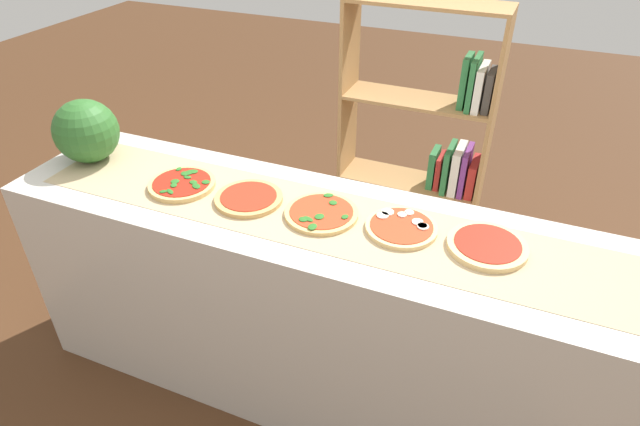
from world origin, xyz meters
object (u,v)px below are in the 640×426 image
object	(u,v)px
pizza_spinach_2	(321,213)
watermelon	(86,131)
pizza_spinach_0	(182,184)
bookshelf	(431,156)
pizza_plain_4	(487,246)
pizza_plain_1	(248,199)
pizza_mozzarella_3	(401,227)

from	to	relation	value
pizza_spinach_2	watermelon	size ratio (longest dim) A/B	1.01
pizza_spinach_0	bookshelf	world-z (taller)	bookshelf
pizza_spinach_2	bookshelf	bearing A→B (deg)	80.53
watermelon	pizza_spinach_0	bearing A→B (deg)	-5.23
pizza_plain_4	bookshelf	size ratio (longest dim) A/B	0.18
pizza_plain_1	watermelon	size ratio (longest dim) A/B	0.97
watermelon	pizza_plain_1	bearing A→B (deg)	-2.74
pizza_spinach_0	bookshelf	distance (m)	1.43
pizza_plain_1	pizza_plain_4	size ratio (longest dim) A/B	0.97
pizza_spinach_0	bookshelf	size ratio (longest dim) A/B	0.18
pizza_plain_4	watermelon	xyz separation A→B (m)	(-1.70, -0.01, 0.12)
pizza_plain_1	pizza_spinach_2	xyz separation A→B (m)	(0.30, 0.02, -0.00)
pizza_spinach_0	pizza_plain_1	bearing A→B (deg)	1.42
watermelon	bookshelf	xyz separation A→B (m)	(1.29, 1.11, -0.40)
pizza_plain_4	watermelon	world-z (taller)	watermelon
pizza_spinach_2	pizza_mozzarella_3	size ratio (longest dim) A/B	1.07
pizza_mozzarella_3	bookshelf	xyz separation A→B (m)	(-0.11, 1.11, -0.28)
pizza_spinach_0	pizza_spinach_2	xyz separation A→B (m)	(0.60, 0.02, -0.00)
pizza_spinach_0	watermelon	bearing A→B (deg)	174.77
pizza_spinach_2	pizza_mozzarella_3	distance (m)	0.30
pizza_plain_4	bookshelf	bearing A→B (deg)	110.39
pizza_spinach_0	pizza_mozzarella_3	size ratio (longest dim) A/B	1.03
pizza_spinach_2	bookshelf	distance (m)	1.18
pizza_plain_1	watermelon	distance (m)	0.81
pizza_spinach_0	pizza_plain_4	xyz separation A→B (m)	(1.20, 0.06, -0.00)
pizza_plain_4	watermelon	bearing A→B (deg)	-179.65
pizza_spinach_0	bookshelf	bearing A→B (deg)	55.77
pizza_spinach_0	watermelon	size ratio (longest dim) A/B	0.98
pizza_spinach_0	pizza_spinach_2	world-z (taller)	pizza_spinach_0
pizza_spinach_2	pizza_mozzarella_3	xyz separation A→B (m)	(0.30, 0.03, 0.00)
pizza_spinach_2	pizza_mozzarella_3	bearing A→B (deg)	5.19
pizza_spinach_2	bookshelf	size ratio (longest dim) A/B	0.18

